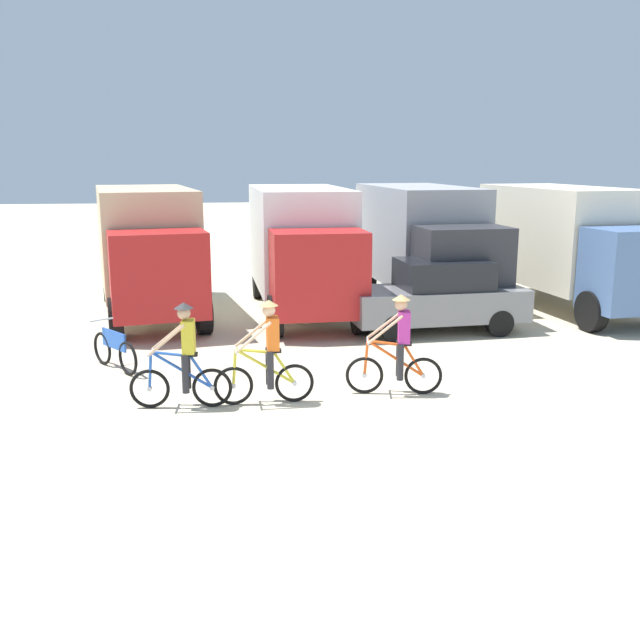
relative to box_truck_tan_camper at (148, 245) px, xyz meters
The scene contains 10 objects.
ground_plane 10.97m from the box_truck_tan_camper, 66.90° to the right, with size 120.00×120.00×0.00m, color beige.
box_truck_tan_camper is the anchor object (origin of this frame).
box_truck_avon_van 4.11m from the box_truck_tan_camper, ahead, with size 2.60×6.82×3.35m.
box_truck_grey_hauler 7.65m from the box_truck_tan_camper, ahead, with size 2.85×6.90×3.35m.
box_truck_cream_rv 11.53m from the box_truck_tan_camper, ahead, with size 3.15×6.98×3.35m.
sedan_parked 7.79m from the box_truck_tan_camper, 22.75° to the right, with size 4.33×2.10×1.76m.
cyclist_orange_shirt 8.03m from the box_truck_tan_camper, 80.50° to the right, with size 1.73×0.52×1.82m.
cyclist_cowboy_hat 8.34m from the box_truck_tan_camper, 70.79° to the right, with size 1.73×0.52×1.82m.
cyclist_near_camera 9.18m from the box_truck_tan_camper, 56.37° to the right, with size 1.72×0.54×1.82m.
bicycle_spare 5.60m from the box_truck_tan_camper, 91.99° to the right, with size 1.06×1.44×0.97m.
Camera 1 is at (-2.13, -9.95, 4.16)m, focal length 41.13 mm.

